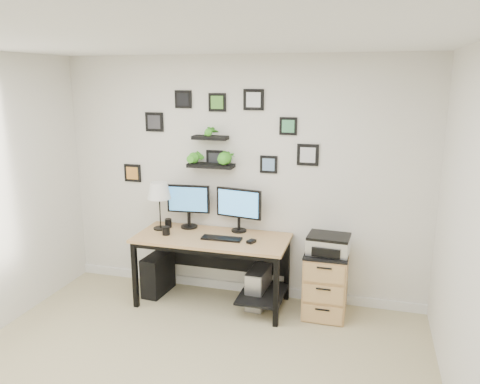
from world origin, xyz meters
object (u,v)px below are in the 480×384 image
(pc_tower_grey, at_px, (258,287))
(file_cabinet, at_px, (326,283))
(monitor_right, at_px, (239,206))
(desk, at_px, (216,247))
(table_lamp, at_px, (159,192))
(printer, at_px, (329,244))
(monitor_left, at_px, (188,203))
(mug, at_px, (166,231))
(pc_tower_black, at_px, (158,274))

(pc_tower_grey, distance_m, file_cabinet, 0.71)
(monitor_right, xyz_separation_m, file_cabinet, (0.96, -0.15, -0.70))
(file_cabinet, bearing_deg, desk, -177.10)
(table_lamp, xyz_separation_m, pc_tower_grey, (1.11, -0.01, -0.97))
(table_lamp, xyz_separation_m, printer, (1.82, -0.03, -0.41))
(monitor_left, xyz_separation_m, table_lamp, (-0.28, -0.13, 0.14))
(mug, relative_size, file_cabinet, 0.13)
(mug, bearing_deg, table_lamp, 130.07)
(desk, height_order, pc_tower_black, desk)
(table_lamp, bearing_deg, file_cabinet, -0.12)
(monitor_right, relative_size, mug, 5.63)
(file_cabinet, bearing_deg, printer, -67.00)
(table_lamp, height_order, printer, table_lamp)
(table_lamp, relative_size, file_cabinet, 0.78)
(file_cabinet, distance_m, printer, 0.43)
(monitor_left, bearing_deg, pc_tower_grey, -9.65)
(monitor_left, xyz_separation_m, printer, (1.54, -0.16, -0.27))
(pc_tower_grey, bearing_deg, monitor_right, 148.72)
(file_cabinet, bearing_deg, table_lamp, 179.88)
(monitor_right, bearing_deg, file_cabinet, -8.75)
(mug, bearing_deg, pc_tower_grey, 9.09)
(desk, xyz_separation_m, pc_tower_black, (-0.71, 0.04, -0.40))
(monitor_right, bearing_deg, pc_tower_grey, -31.28)
(desk, height_order, table_lamp, table_lamp)
(pc_tower_black, distance_m, printer, 1.95)
(monitor_left, relative_size, mug, 5.34)
(printer, bearing_deg, mug, -175.37)
(monitor_left, distance_m, mug, 0.40)
(monitor_right, height_order, table_lamp, table_lamp)
(pc_tower_black, bearing_deg, pc_tower_grey, 5.06)
(monitor_left, bearing_deg, mug, -115.52)
(monitor_left, distance_m, pc_tower_black, 0.89)
(pc_tower_black, bearing_deg, printer, 4.42)
(monitor_left, relative_size, monitor_right, 0.95)
(table_lamp, height_order, pc_tower_black, table_lamp)
(desk, relative_size, table_lamp, 3.06)
(monitor_right, bearing_deg, table_lamp, -170.37)
(pc_tower_grey, relative_size, file_cabinet, 0.63)
(pc_tower_grey, distance_m, printer, 0.91)
(table_lamp, distance_m, pc_tower_black, 0.95)
(mug, bearing_deg, file_cabinet, 5.67)
(table_lamp, xyz_separation_m, mug, (0.14, -0.17, -0.37))
(mug, height_order, printer, printer)
(monitor_left, bearing_deg, monitor_right, 1.82)
(monitor_left, distance_m, table_lamp, 0.34)
(mug, bearing_deg, printer, 4.63)
(pc_tower_black, height_order, printer, printer)
(table_lamp, distance_m, pc_tower_grey, 1.47)
(monitor_right, distance_m, table_lamp, 0.87)
(pc_tower_black, bearing_deg, monitor_right, 15.14)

